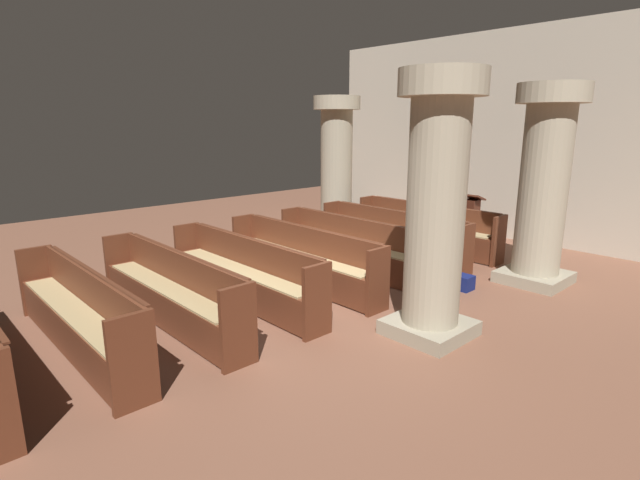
% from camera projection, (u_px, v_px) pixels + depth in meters
% --- Properties ---
extents(ground_plane, '(19.20, 19.20, 0.00)m').
position_uv_depth(ground_plane, '(310.00, 304.00, 7.01)').
color(ground_plane, brown).
extents(back_wall, '(10.00, 0.16, 4.50)m').
position_uv_depth(back_wall, '(518.00, 137.00, 10.50)').
color(back_wall, beige).
rests_on(back_wall, ground).
extents(pew_row_0, '(3.25, 0.47, 0.92)m').
position_uv_depth(pew_row_0, '(426.00, 225.00, 9.96)').
color(pew_row_0, brown).
rests_on(pew_row_0, ground).
extents(pew_row_1, '(3.25, 0.46, 0.92)m').
position_uv_depth(pew_row_1, '(391.00, 234.00, 9.21)').
color(pew_row_1, brown).
rests_on(pew_row_1, ground).
extents(pew_row_2, '(3.25, 0.47, 0.92)m').
position_uv_depth(pew_row_2, '(350.00, 244.00, 8.47)').
color(pew_row_2, brown).
rests_on(pew_row_2, ground).
extents(pew_row_3, '(3.25, 0.46, 0.92)m').
position_uv_depth(pew_row_3, '(302.00, 255.00, 7.72)').
color(pew_row_3, brown).
rests_on(pew_row_3, ground).
extents(pew_row_4, '(3.25, 0.46, 0.92)m').
position_uv_depth(pew_row_4, '(243.00, 270.00, 6.98)').
color(pew_row_4, brown).
rests_on(pew_row_4, ground).
extents(pew_row_5, '(3.25, 0.47, 0.92)m').
position_uv_depth(pew_row_5, '(170.00, 287.00, 6.23)').
color(pew_row_5, brown).
rests_on(pew_row_5, ground).
extents(pew_row_6, '(3.25, 0.46, 0.92)m').
position_uv_depth(pew_row_6, '(77.00, 310.00, 5.49)').
color(pew_row_6, brown).
rests_on(pew_row_6, ground).
extents(pillar_aisle_side, '(1.06, 1.06, 3.14)m').
position_uv_depth(pillar_aisle_side, '(544.00, 183.00, 7.60)').
color(pillar_aisle_side, '#9F967E').
rests_on(pillar_aisle_side, ground).
extents(pillar_far_side, '(1.06, 1.06, 3.14)m').
position_uv_depth(pillar_far_side, '(336.00, 163.00, 11.29)').
color(pillar_far_side, '#9F967E').
rests_on(pillar_far_side, ground).
extents(pillar_aisle_rear, '(0.99, 0.99, 3.14)m').
position_uv_depth(pillar_aisle_rear, '(436.00, 204.00, 5.64)').
color(pillar_aisle_rear, '#9F967E').
rests_on(pillar_aisle_rear, ground).
extents(lectern, '(0.48, 0.45, 1.08)m').
position_uv_depth(lectern, '(470.00, 222.00, 10.47)').
color(lectern, '#411E13').
rests_on(lectern, ground).
extents(hymn_book, '(0.15, 0.20, 0.03)m').
position_uv_depth(hymn_book, '(421.00, 202.00, 10.18)').
color(hymn_book, maroon).
rests_on(hymn_book, pew_row_0).
extents(kneeler_box_navy, '(0.35, 0.26, 0.23)m').
position_uv_depth(kneeler_box_navy, '(461.00, 282.00, 7.63)').
color(kneeler_box_navy, navy).
rests_on(kneeler_box_navy, ground).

